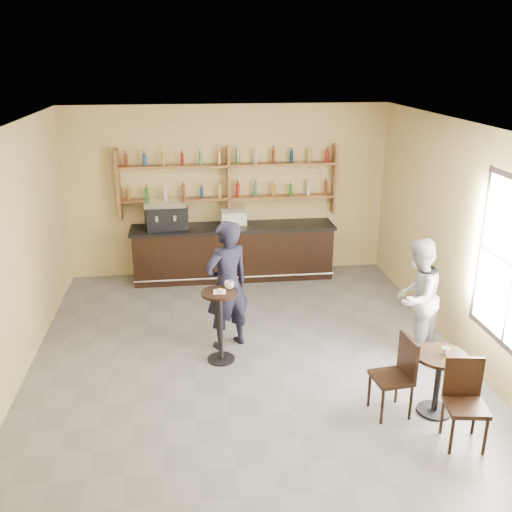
{
  "coord_description": "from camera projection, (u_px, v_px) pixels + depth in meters",
  "views": [
    {
      "loc": [
        -0.74,
        -7.0,
        4.05
      ],
      "look_at": [
        0.2,
        0.8,
        1.25
      ],
      "focal_mm": 40.0,
      "sensor_mm": 36.0,
      "label": 1
    }
  ],
  "objects": [
    {
      "name": "wall_front",
      "position": [
        299.0,
        407.0,
        4.18
      ],
      "size": [
        7.0,
        0.0,
        7.0
      ],
      "primitive_type": "plane",
      "rotation": [
        -1.57,
        0.0,
        0.0
      ],
      "color": "tan",
      "rests_on": "floor"
    },
    {
      "name": "wall_right",
      "position": [
        466.0,
        243.0,
        7.79
      ],
      "size": [
        0.0,
        7.0,
        7.0
      ],
      "primitive_type": "plane",
      "rotation": [
        1.57,
        0.0,
        -1.57
      ],
      "color": "tan",
      "rests_on": "floor"
    },
    {
      "name": "cup_pedestal",
      "position": [
        229.0,
        285.0,
        7.73
      ],
      "size": [
        0.16,
        0.16,
        0.1
      ],
      "primitive_type": "imported",
      "rotation": [
        0.0,
        0.0,
        -0.28
      ],
      "color": "white",
      "rests_on": "pedestal_table"
    },
    {
      "name": "ceiling",
      "position": [
        248.0,
        127.0,
        6.92
      ],
      "size": [
        7.0,
        7.0,
        0.0
      ],
      "primitive_type": "plane",
      "rotation": [
        3.14,
        0.0,
        0.0
      ],
      "color": "white",
      "rests_on": "wall_back"
    },
    {
      "name": "bar_counter",
      "position": [
        233.0,
        252.0,
        10.77
      ],
      "size": [
        3.78,
        0.74,
        1.02
      ],
      "primitive_type": null,
      "color": "black",
      "rests_on": "floor"
    },
    {
      "name": "pedestal_table",
      "position": [
        220.0,
        327.0,
        7.81
      ],
      "size": [
        0.56,
        0.56,
        1.03
      ],
      "primitive_type": null,
      "rotation": [
        0.0,
        0.0,
        -0.11
      ],
      "color": "black",
      "rests_on": "floor"
    },
    {
      "name": "cup_cafe",
      "position": [
        445.0,
        351.0,
        6.56
      ],
      "size": [
        0.1,
        0.1,
        0.08
      ],
      "primitive_type": "imported",
      "rotation": [
        0.0,
        0.0,
        -0.16
      ],
      "color": "white",
      "rests_on": "cafe_table"
    },
    {
      "name": "wall_left",
      "position": [
        10.0,
        261.0,
        7.11
      ],
      "size": [
        0.0,
        7.0,
        7.0
      ],
      "primitive_type": "plane",
      "rotation": [
        1.57,
        0.0,
        1.57
      ],
      "color": "tan",
      "rests_on": "floor"
    },
    {
      "name": "napkin",
      "position": [
        220.0,
        292.0,
        7.63
      ],
      "size": [
        0.18,
        0.18,
        0.0
      ],
      "primitive_type": "cube",
      "rotation": [
        0.0,
        0.0,
        -0.09
      ],
      "color": "white",
      "rests_on": "pedestal_table"
    },
    {
      "name": "wall_back",
      "position": [
        228.0,
        191.0,
        10.73
      ],
      "size": [
        7.0,
        0.0,
        7.0
      ],
      "primitive_type": "plane",
      "rotation": [
        1.57,
        0.0,
        0.0
      ],
      "color": "tan",
      "rests_on": "floor"
    },
    {
      "name": "chair_south",
      "position": [
        466.0,
        406.0,
        6.11
      ],
      "size": [
        0.47,
        0.47,
        0.97
      ],
      "primitive_type": null,
      "rotation": [
        0.0,
        0.0,
        -0.15
      ],
      "color": "black",
      "rests_on": "floor"
    },
    {
      "name": "cafe_table",
      "position": [
        437.0,
        383.0,
        6.69
      ],
      "size": [
        0.63,
        0.63,
        0.78
      ],
      "primitive_type": null,
      "rotation": [
        0.0,
        0.0,
        -0.03
      ],
      "color": "black",
      "rests_on": "floor"
    },
    {
      "name": "floor",
      "position": [
        249.0,
        359.0,
        7.99
      ],
      "size": [
        7.0,
        7.0,
        0.0
      ],
      "primitive_type": "plane",
      "color": "slate",
      "rests_on": "ground"
    },
    {
      "name": "man_main",
      "position": [
        227.0,
        285.0,
        8.07
      ],
      "size": [
        0.83,
        0.72,
        1.9
      ],
      "primitive_type": "imported",
      "rotation": [
        0.0,
        0.0,
        3.62
      ],
      "color": "black",
      "rests_on": "floor"
    },
    {
      "name": "shelf_unit",
      "position": [
        229.0,
        182.0,
        10.54
      ],
      "size": [
        4.0,
        0.26,
        1.4
      ],
      "primitive_type": null,
      "color": "brown",
      "rests_on": "wall_back"
    },
    {
      "name": "liquor_bottles",
      "position": [
        228.0,
        173.0,
        10.48
      ],
      "size": [
        3.68,
        0.1,
        1.0
      ],
      "primitive_type": null,
      "color": "#8C5919",
      "rests_on": "shelf_unit"
    },
    {
      "name": "patron_second",
      "position": [
        416.0,
        297.0,
        7.91
      ],
      "size": [
        1.04,
        1.04,
        1.7
      ],
      "primitive_type": "imported",
      "rotation": [
        0.0,
        0.0,
        -2.34
      ],
      "color": "#A2A3A8",
      "rests_on": "floor"
    },
    {
      "name": "donut",
      "position": [
        220.0,
        291.0,
        7.62
      ],
      "size": [
        0.14,
        0.14,
        0.04
      ],
      "primitive_type": "torus",
      "rotation": [
        0.0,
        0.0,
        -0.43
      ],
      "color": "#BA8144",
      "rests_on": "napkin"
    },
    {
      "name": "chair_west",
      "position": [
        391.0,
        377.0,
        6.65
      ],
      "size": [
        0.47,
        0.47,
        0.98
      ],
      "primitive_type": null,
      "rotation": [
        0.0,
        0.0,
        -1.46
      ],
      "color": "black",
      "rests_on": "floor"
    },
    {
      "name": "pastry_case",
      "position": [
        233.0,
        218.0,
        10.55
      ],
      "size": [
        0.51,
        0.42,
        0.29
      ],
      "primitive_type": null,
      "rotation": [
        0.0,
        0.0,
        0.09
      ],
      "color": "silver",
      "rests_on": "bar_counter"
    },
    {
      "name": "espresso_machine",
      "position": [
        166.0,
        214.0,
        10.37
      ],
      "size": [
        0.81,
        0.59,
        0.53
      ],
      "primitive_type": null,
      "rotation": [
        0.0,
        0.0,
        0.16
      ],
      "color": "black",
      "rests_on": "bar_counter"
    }
  ]
}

